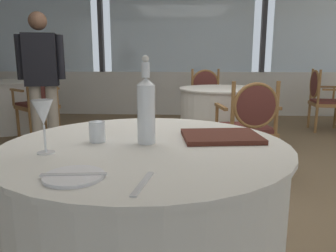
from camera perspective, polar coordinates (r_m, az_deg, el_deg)
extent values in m
plane|color=#756047|center=(2.88, 0.92, -10.76)|extent=(13.29, 13.29, 0.00)
cube|color=silver|center=(6.53, 2.24, 5.75)|extent=(10.00, 0.12, 0.85)
cube|color=silver|center=(7.30, -24.13, 15.76)|extent=(2.76, 0.02, 1.79)
cube|color=silver|center=(6.55, 2.34, 17.31)|extent=(2.76, 0.02, 1.79)
cube|color=#333338|center=(6.74, -11.73, 16.93)|extent=(0.08, 0.14, 1.79)
cube|color=#333338|center=(6.69, 16.48, 16.74)|extent=(0.08, 0.14, 1.79)
cylinder|color=silver|center=(1.34, -3.94, -3.49)|extent=(1.17, 1.17, 0.02)
cylinder|color=silver|center=(1.49, -3.73, -17.76)|extent=(1.14, 1.14, 0.74)
cylinder|color=white|center=(1.00, -16.20, -8.45)|extent=(0.18, 0.18, 0.01)
cube|color=silver|center=(1.00, -16.21, -8.17)|extent=(0.19, 0.04, 0.00)
cube|color=silver|center=(0.92, -4.45, -10.00)|extent=(0.04, 0.18, 0.00)
cylinder|color=white|center=(1.32, -3.84, 2.02)|extent=(0.07, 0.07, 0.24)
cone|color=white|center=(1.31, -3.92, 7.84)|extent=(0.07, 0.07, 0.03)
cylinder|color=white|center=(1.30, -3.95, 9.81)|extent=(0.03, 0.03, 0.06)
sphere|color=silver|center=(1.30, -3.97, 11.66)|extent=(0.03, 0.03, 0.03)
cylinder|color=white|center=(1.28, -20.61, -4.38)|extent=(0.06, 0.06, 0.00)
cylinder|color=white|center=(1.27, -20.78, -2.07)|extent=(0.01, 0.01, 0.10)
cone|color=white|center=(1.25, -21.10, 2.24)|extent=(0.08, 0.08, 0.09)
cylinder|color=white|center=(1.39, -12.31, -0.98)|extent=(0.07, 0.07, 0.09)
cube|color=#512319|center=(1.43, 9.29, -1.80)|extent=(0.36, 0.29, 0.02)
cylinder|color=silver|center=(3.97, 9.74, 6.46)|extent=(1.06, 1.06, 0.02)
cylinder|color=silver|center=(4.02, 9.55, 1.06)|extent=(1.03, 1.03, 0.74)
cube|color=olive|center=(4.85, 6.96, 3.71)|extent=(0.52, 0.52, 0.05)
cube|color=brown|center=(4.84, 6.97, 4.21)|extent=(0.48, 0.48, 0.04)
cylinder|color=olive|center=(4.74, 9.76, 0.63)|extent=(0.04, 0.04, 0.41)
cylinder|color=olive|center=(4.65, 5.00, 0.54)|extent=(0.04, 0.04, 0.41)
cylinder|color=olive|center=(5.12, 8.61, 1.48)|extent=(0.04, 0.04, 0.41)
cylinder|color=olive|center=(5.04, 4.19, 1.42)|extent=(0.04, 0.04, 0.41)
cylinder|color=olive|center=(5.06, 8.78, 7.08)|extent=(0.04, 0.04, 0.49)
cylinder|color=olive|center=(4.97, 4.27, 7.11)|extent=(0.04, 0.04, 0.49)
ellipsoid|color=brown|center=(5.02, 6.52, 7.40)|extent=(0.39, 0.11, 0.41)
torus|color=olive|center=(5.02, 6.52, 7.40)|extent=(0.43, 0.09, 0.43)
cube|color=olive|center=(4.86, 9.98, 6.55)|extent=(0.09, 0.37, 0.03)
cylinder|color=olive|center=(4.73, 10.38, 5.07)|extent=(0.03, 0.03, 0.22)
cube|color=olive|center=(4.75, 4.11, 6.58)|extent=(0.09, 0.37, 0.03)
cylinder|color=olive|center=(4.62, 4.38, 5.07)|extent=(0.03, 0.03, 0.22)
cube|color=olive|center=(3.20, 13.54, -1.01)|extent=(0.52, 0.52, 0.05)
cube|color=brown|center=(3.19, 13.58, -0.26)|extent=(0.48, 0.48, 0.04)
cylinder|color=olive|center=(3.38, 9.06, -3.99)|extent=(0.04, 0.04, 0.39)
cylinder|color=olive|center=(3.50, 15.43, -3.73)|extent=(0.04, 0.04, 0.39)
cylinder|color=olive|center=(3.01, 10.94, -6.03)|extent=(0.04, 0.04, 0.39)
cylinder|color=olive|center=(3.15, 17.99, -5.63)|extent=(0.04, 0.04, 0.39)
cylinder|color=olive|center=(2.90, 11.30, 3.05)|extent=(0.04, 0.04, 0.47)
cylinder|color=olive|center=(3.04, 18.55, 3.06)|extent=(0.04, 0.04, 0.47)
ellipsoid|color=brown|center=(2.95, 15.14, 3.47)|extent=(0.39, 0.11, 0.40)
torus|color=olive|center=(2.95, 15.14, 3.47)|extent=(0.41, 0.09, 0.41)
cube|color=olive|center=(3.10, 9.25, 3.38)|extent=(0.09, 0.37, 0.03)
cylinder|color=olive|center=(3.25, 8.57, 1.82)|extent=(0.03, 0.03, 0.22)
cube|color=olive|center=(3.26, 17.80, 3.38)|extent=(0.09, 0.37, 0.03)
cylinder|color=olive|center=(3.41, 16.76, 1.90)|extent=(0.03, 0.03, 0.22)
cube|color=olive|center=(5.60, 26.16, 3.47)|extent=(0.50, 0.50, 0.05)
cube|color=brown|center=(5.59, 26.20, 3.91)|extent=(0.46, 0.46, 0.04)
cylinder|color=olive|center=(5.88, 27.25, 1.53)|extent=(0.04, 0.04, 0.39)
cylinder|color=olive|center=(5.76, 23.49, 1.68)|extent=(0.04, 0.04, 0.39)
cylinder|color=olive|center=(5.38, 24.55, 0.95)|extent=(0.04, 0.04, 0.39)
cylinder|color=olive|center=(5.71, 23.89, 6.62)|extent=(0.04, 0.04, 0.51)
cylinder|color=olive|center=(5.32, 25.00, 6.23)|extent=(0.04, 0.04, 0.51)
ellipsoid|color=brown|center=(5.51, 24.30, 6.70)|extent=(0.09, 0.39, 0.43)
torus|color=olive|center=(5.51, 24.30, 6.70)|extent=(0.07, 0.44, 0.44)
cube|color=olive|center=(5.82, 25.84, 6.20)|extent=(0.37, 0.07, 0.03)
cylinder|color=olive|center=(5.87, 27.06, 5.05)|extent=(0.03, 0.03, 0.22)
cube|color=olive|center=(5.34, 27.39, 5.67)|extent=(0.37, 0.07, 0.03)
cylinder|color=silver|center=(5.76, -26.52, 6.98)|extent=(1.32, 1.32, 0.02)
cylinder|color=silver|center=(5.80, -26.18, 3.25)|extent=(1.28, 1.28, 0.74)
cube|color=olive|center=(4.87, -21.97, 3.16)|extent=(0.65, 0.65, 0.05)
cube|color=brown|center=(4.87, -22.00, 3.66)|extent=(0.60, 0.60, 0.04)
cylinder|color=olive|center=(5.01, -24.80, 0.39)|extent=(0.04, 0.04, 0.42)
cylinder|color=olive|center=(5.17, -20.73, 1.04)|extent=(0.04, 0.04, 0.42)
cylinder|color=olive|center=(4.65, -22.90, -0.26)|extent=(0.04, 0.04, 0.42)
cylinder|color=olive|center=(4.82, -18.59, 0.45)|extent=(0.04, 0.04, 0.42)
cylinder|color=olive|center=(4.58, -23.38, 5.70)|extent=(0.04, 0.04, 0.45)
cylinder|color=olive|center=(4.75, -18.97, 6.21)|extent=(0.04, 0.04, 0.45)
ellipsoid|color=brown|center=(4.65, -21.07, 6.23)|extent=(0.29, 0.33, 0.38)
torus|color=olive|center=(4.65, -21.07, 6.23)|extent=(0.27, 0.32, 0.39)
cube|color=olive|center=(4.76, -25.02, 5.71)|extent=(0.31, 0.26, 0.03)
cylinder|color=olive|center=(4.90, -25.54, 4.51)|extent=(0.03, 0.03, 0.22)
cube|color=olive|center=(4.97, -19.67, 6.33)|extent=(0.31, 0.26, 0.03)
cylinder|color=olive|center=(5.11, -20.33, 5.17)|extent=(0.03, 0.03, 0.22)
cylinder|color=olive|center=(6.63, -26.98, 2.73)|extent=(0.04, 0.04, 0.43)
cylinder|color=olive|center=(6.65, -26.99, 5.99)|extent=(0.03, 0.03, 0.22)
cylinder|color=gray|center=(4.13, -19.51, 1.19)|extent=(0.13, 0.13, 0.79)
cylinder|color=gray|center=(4.16, -21.96, 1.08)|extent=(0.13, 0.13, 0.79)
cube|color=black|center=(4.08, -21.45, 10.75)|extent=(0.40, 0.29, 0.59)
sphere|color=brown|center=(4.10, -21.91, 16.74)|extent=(0.20, 0.20, 0.20)
cylinder|color=black|center=(4.05, -18.36, 11.38)|extent=(0.09, 0.09, 0.51)
cylinder|color=black|center=(4.12, -24.54, 10.92)|extent=(0.09, 0.09, 0.51)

